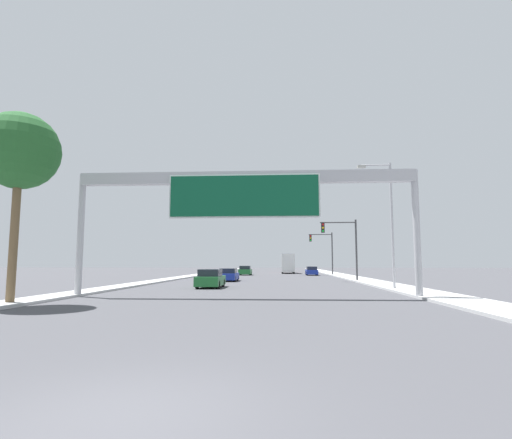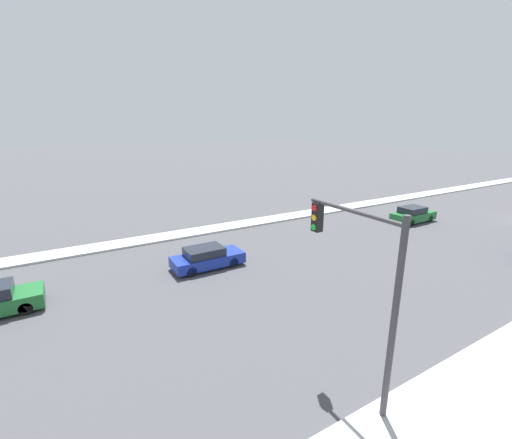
% 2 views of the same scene
% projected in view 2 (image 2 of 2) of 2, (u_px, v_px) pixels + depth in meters
% --- Properties ---
extents(median_strip_left, '(2.00, 120.00, 0.15)m').
position_uv_depth(median_strip_left, '(363.00, 204.00, 38.94)').
color(median_strip_left, '#BABABA').
rests_on(median_strip_left, ground).
extents(car_mid_left, '(1.88, 4.44, 1.47)m').
position_uv_depth(car_mid_left, '(413.00, 215.00, 32.11)').
color(car_mid_left, '#1E662D').
rests_on(car_mid_left, ground).
extents(car_near_right, '(1.87, 4.57, 1.37)m').
position_uv_depth(car_near_right, '(207.00, 258.00, 21.92)').
color(car_near_right, navy).
rests_on(car_near_right, ground).
extents(traffic_light_near_intersection, '(3.93, 0.32, 6.62)m').
position_uv_depth(traffic_light_near_intersection, '(365.00, 276.00, 10.55)').
color(traffic_light_near_intersection, '#3D3D3F').
rests_on(traffic_light_near_intersection, ground).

